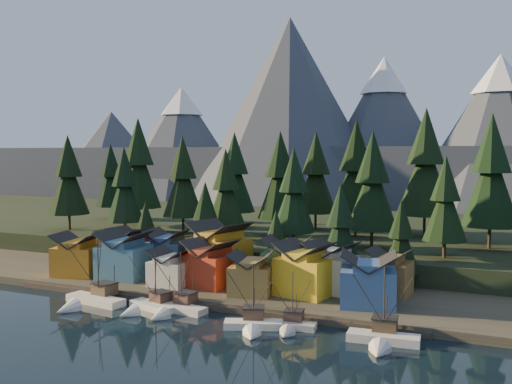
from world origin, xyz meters
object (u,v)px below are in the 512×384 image
at_px(house_front_1, 124,254).
at_px(house_back_1, 168,250).
at_px(boat_2, 148,299).
at_px(boat_4, 253,316).
at_px(house_back_0, 129,247).
at_px(boat_5, 291,318).
at_px(boat_3, 174,301).
at_px(boat_1, 89,293).
at_px(house_front_0, 78,253).
at_px(boat_6, 382,329).

xyz_separation_m(house_front_1, house_back_1, (4.82, 8.91, -0.23)).
bearing_deg(house_back_1, boat_2, -72.30).
height_order(boat_4, house_front_1, house_front_1).
height_order(house_back_0, house_back_1, house_back_1).
distance_m(boat_2, boat_5, 26.47).
xyz_separation_m(boat_2, boat_4, (21.11, -2.40, 0.17)).
height_order(boat_5, house_back_1, house_back_1).
distance_m(boat_3, house_front_1, 24.92).
bearing_deg(house_back_1, boat_3, -62.12).
bearing_deg(house_front_1, boat_1, -80.29).
xyz_separation_m(boat_2, house_back_0, (-21.56, 23.66, 4.16)).
height_order(boat_1, house_front_0, boat_1).
distance_m(boat_2, boat_3, 5.08).
distance_m(boat_1, boat_3, 16.82).
height_order(boat_1, boat_2, boat_1).
height_order(house_front_0, house_front_1, house_front_1).
distance_m(boat_2, house_front_1, 21.36).
bearing_deg(house_back_0, boat_4, -26.04).
bearing_deg(house_front_0, boat_1, -56.24).
bearing_deg(boat_3, house_back_1, 131.71).
xyz_separation_m(boat_2, boat_5, (26.47, -0.05, -0.05)).
bearing_deg(house_back_0, boat_6, -16.20).
relative_size(boat_1, house_back_1, 1.45).
relative_size(boat_3, boat_5, 1.18).
height_order(house_front_1, house_back_0, house_front_1).
relative_size(boat_3, house_back_1, 1.25).
xyz_separation_m(boat_1, boat_5, (38.14, 1.21, -0.36)).
bearing_deg(boat_5, house_front_0, 159.55).
xyz_separation_m(boat_1, boat_2, (11.67, 1.26, -0.31)).
height_order(boat_2, house_back_1, house_back_1).
relative_size(house_front_0, house_front_1, 1.05).
xyz_separation_m(boat_3, boat_5, (21.43, -0.64, -0.13)).
distance_m(house_front_1, house_back_1, 10.13).
height_order(boat_6, house_back_1, boat_6).
height_order(house_front_0, house_back_0, house_back_0).
bearing_deg(boat_5, boat_6, -10.89).
relative_size(house_front_1, house_back_0, 1.13).
bearing_deg(boat_4, house_front_1, 134.43).
bearing_deg(house_front_0, boat_2, -38.47).
xyz_separation_m(boat_3, boat_6, (35.74, -1.57, 0.22)).
bearing_deg(boat_3, boat_5, 4.77).
bearing_deg(house_front_1, house_back_0, 117.53).
bearing_deg(house_front_0, house_back_0, 53.81).
bearing_deg(boat_1, boat_3, 14.18).
bearing_deg(boat_1, house_front_0, 144.82).
relative_size(boat_4, boat_6, 0.92).
xyz_separation_m(boat_5, house_front_1, (-41.98, 14.01, 4.62)).
bearing_deg(boat_3, house_front_0, 165.82).
height_order(boat_2, boat_6, boat_6).
xyz_separation_m(boat_4, house_back_0, (-42.68, 26.06, 3.98)).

